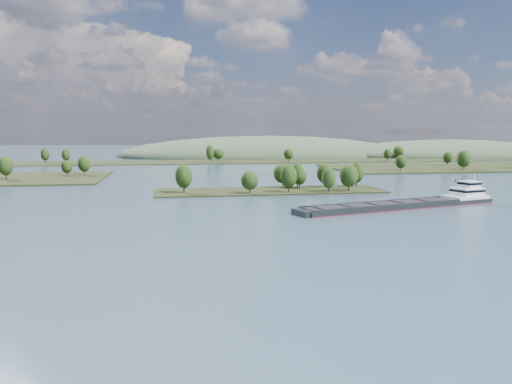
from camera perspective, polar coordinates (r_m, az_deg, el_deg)
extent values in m
plane|color=#35495C|center=(162.48, 5.78, -2.41)|extent=(1800.00, 1800.00, 0.00)
cube|color=black|center=(220.31, 1.61, 0.07)|extent=(100.00, 30.00, 1.20)
cylinder|color=black|center=(213.63, 8.29, 0.41)|extent=(0.50, 0.50, 3.48)
ellipsoid|color=black|center=(213.18, 8.31, 1.60)|extent=(6.06, 6.06, 8.96)
cylinder|color=black|center=(232.29, 3.07, 1.01)|extent=(0.50, 0.50, 3.61)
ellipsoid|color=black|center=(231.87, 3.08, 2.14)|extent=(8.84, 8.84, 9.28)
cylinder|color=black|center=(212.86, 3.75, 0.50)|extent=(0.50, 0.50, 3.89)
ellipsoid|color=black|center=(212.36, 3.76, 1.83)|extent=(7.14, 7.14, 10.00)
cylinder|color=black|center=(228.58, 4.98, 0.82)|extent=(0.50, 0.50, 3.01)
ellipsoid|color=black|center=(228.21, 4.99, 1.77)|extent=(6.49, 6.49, 7.73)
cylinder|color=black|center=(208.18, -0.71, 0.26)|extent=(0.50, 0.50, 3.08)
ellipsoid|color=black|center=(207.77, -0.71, 1.33)|extent=(7.42, 7.42, 7.92)
cylinder|color=black|center=(211.97, -8.23, 0.43)|extent=(0.50, 0.50, 3.96)
ellipsoid|color=black|center=(211.47, -8.25, 1.78)|extent=(7.17, 7.17, 10.18)
cylinder|color=black|center=(227.79, 4.75, 0.91)|extent=(0.50, 0.50, 3.83)
ellipsoid|color=black|center=(227.33, 4.76, 2.12)|extent=(5.92, 5.92, 9.84)
cylinder|color=black|center=(238.25, 11.43, 1.04)|extent=(0.50, 0.50, 3.72)
ellipsoid|color=black|center=(237.83, 11.46, 2.18)|extent=(6.24, 6.24, 9.57)
cylinder|color=black|center=(219.40, 10.55, 0.59)|extent=(0.50, 0.50, 3.84)
ellipsoid|color=black|center=(218.92, 10.58, 1.86)|extent=(8.05, 8.05, 9.88)
cylinder|color=black|center=(234.42, 7.87, 1.01)|extent=(0.50, 0.50, 3.67)
ellipsoid|color=black|center=(234.00, 7.88, 2.15)|extent=(7.84, 7.84, 9.44)
cylinder|color=black|center=(311.18, -19.01, 2.18)|extent=(0.50, 0.50, 3.70)
ellipsoid|color=black|center=(310.86, -19.05, 3.04)|extent=(7.17, 7.17, 9.52)
cylinder|color=black|center=(310.38, -20.79, 2.03)|extent=(0.50, 0.50, 2.96)
ellipsoid|color=black|center=(310.12, -20.82, 2.72)|extent=(6.17, 6.17, 7.61)
cylinder|color=black|center=(299.52, -26.65, 1.69)|extent=(0.50, 0.50, 4.05)
ellipsoid|color=black|center=(299.16, -26.71, 2.67)|extent=(7.24, 7.24, 10.42)
cylinder|color=black|center=(339.89, 16.19, 2.62)|extent=(0.50, 0.50, 3.36)
ellipsoid|color=black|center=(339.62, 16.22, 3.34)|extent=(7.12, 7.12, 8.64)
cylinder|color=black|center=(357.81, 22.57, 2.65)|extent=(0.50, 0.50, 4.38)
ellipsoid|color=black|center=(357.49, 22.62, 3.54)|extent=(8.63, 8.63, 11.27)
cylinder|color=black|center=(373.17, 22.80, 2.68)|extent=(0.50, 0.50, 2.97)
ellipsoid|color=black|center=(372.94, 22.82, 3.26)|extent=(6.05, 6.05, 7.63)
cylinder|color=black|center=(407.76, 21.03, 3.10)|extent=(0.50, 0.50, 3.41)
ellipsoid|color=black|center=(407.53, 21.06, 3.71)|extent=(7.27, 7.27, 8.77)
cube|color=black|center=(437.37, -4.08, 3.44)|extent=(900.00, 60.00, 1.20)
cylinder|color=black|center=(445.47, -22.93, 3.32)|extent=(0.50, 0.50, 4.15)
ellipsoid|color=black|center=(445.22, -22.96, 4.00)|extent=(6.71, 6.71, 10.67)
cylinder|color=black|center=(456.59, 14.79, 3.68)|extent=(0.50, 0.50, 3.59)
ellipsoid|color=black|center=(456.37, 14.80, 4.25)|extent=(7.02, 7.02, 9.22)
cylinder|color=black|center=(442.52, -4.34, 3.79)|extent=(0.50, 0.50, 3.62)
ellipsoid|color=black|center=(442.30, -4.34, 4.38)|extent=(9.92, 9.92, 9.30)
cylinder|color=black|center=(501.19, 15.95, 3.93)|extent=(0.50, 0.50, 4.02)
ellipsoid|color=black|center=(500.98, 15.97, 4.51)|extent=(10.00, 10.00, 10.34)
cylinder|color=black|center=(437.60, -20.86, 3.35)|extent=(0.50, 0.50, 3.94)
ellipsoid|color=black|center=(437.36, -20.89, 4.00)|extent=(6.61, 6.61, 10.13)
cylinder|color=black|center=(435.71, 3.73, 3.75)|extent=(0.50, 0.50, 3.66)
ellipsoid|color=black|center=(435.48, 3.74, 4.36)|extent=(8.63, 8.63, 9.41)
cylinder|color=black|center=(419.50, -5.27, 3.70)|extent=(0.50, 0.50, 4.91)
ellipsoid|color=black|center=(419.20, -5.28, 4.55)|extent=(6.49, 6.49, 12.63)
ellipsoid|color=#3C4C34|center=(589.11, 21.28, 3.87)|extent=(260.00, 140.00, 36.00)
ellipsoid|color=#3C4C34|center=(544.94, 1.17, 4.13)|extent=(320.00, 160.00, 44.00)
cube|color=black|center=(180.20, 16.24, -1.58)|extent=(78.26, 30.43, 2.16)
cube|color=maroon|center=(180.26, 16.24, -1.72)|extent=(78.50, 30.68, 0.25)
cube|color=black|center=(178.63, 13.35, -1.12)|extent=(58.73, 16.64, 0.78)
cube|color=black|center=(171.31, 15.35, -1.51)|extent=(58.73, 16.64, 0.78)
cube|color=black|center=(174.96, 14.33, -1.36)|extent=(59.09, 24.24, 0.29)
cube|color=black|center=(162.12, 8.43, -1.75)|extent=(10.66, 10.11, 0.34)
cube|color=black|center=(168.29, 11.49, -1.50)|extent=(10.66, 10.11, 0.34)
cube|color=black|center=(174.92, 14.33, -1.26)|extent=(10.66, 10.11, 0.34)
cube|color=black|center=(181.94, 16.95, -1.04)|extent=(10.66, 10.11, 0.34)
cube|color=black|center=(189.32, 19.38, -0.83)|extent=(10.66, 10.11, 0.34)
cube|color=black|center=(156.87, 5.29, -2.41)|extent=(5.20, 9.30, 1.96)
cylinder|color=black|center=(157.15, 5.60, -1.89)|extent=(0.29, 0.29, 2.16)
cube|color=white|center=(201.31, 22.76, -0.50)|extent=(17.65, 13.27, 1.18)
cube|color=white|center=(201.82, 22.98, 0.07)|extent=(11.55, 10.19, 2.94)
cube|color=black|center=(201.78, 22.98, 0.18)|extent=(11.79, 10.43, 0.88)
cube|color=white|center=(202.29, 23.20, 0.80)|extent=(7.25, 7.25, 2.16)
cube|color=black|center=(202.25, 23.20, 0.91)|extent=(7.49, 7.49, 0.78)
cube|color=white|center=(202.18, 23.21, 1.13)|extent=(7.73, 7.73, 0.20)
cylinder|color=white|center=(203.91, 23.69, 1.49)|extent=(0.24, 0.24, 2.55)
cylinder|color=black|center=(201.23, 21.85, 1.23)|extent=(0.60, 0.60, 1.18)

